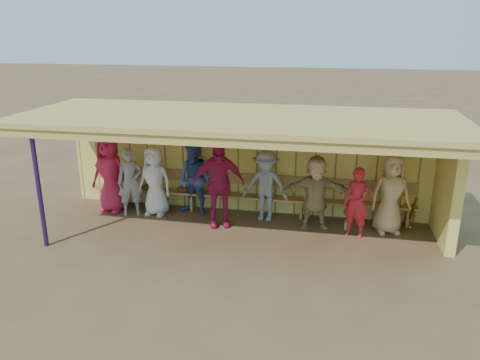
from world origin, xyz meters
name	(u,v)px	position (x,y,z in m)	size (l,w,h in m)	color
ground	(237,232)	(0.00, 0.00, 0.00)	(90.00, 90.00, 0.00)	brown
player_a	(130,182)	(-2.60, 0.51, 0.78)	(0.57, 0.38, 1.57)	gray
player_b	(155,181)	(-2.05, 0.63, 0.81)	(0.79, 0.51, 1.62)	white
player_c	(195,179)	(-1.14, 0.81, 0.85)	(0.83, 0.64, 1.70)	#38509C
player_d	(218,184)	(-0.46, 0.27, 0.96)	(1.13, 0.47, 1.93)	#B81D4B
player_e	(266,186)	(0.49, 0.81, 0.80)	(1.04, 0.60, 1.61)	gray
player_f	(316,192)	(1.61, 0.57, 0.81)	(1.50, 0.48, 1.61)	tan
player_g	(357,203)	(2.46, 0.25, 0.74)	(0.54, 0.36, 1.49)	red
player_h	(391,194)	(3.15, 0.63, 0.85)	(0.83, 0.54, 1.69)	tan
player_extra	(110,174)	(-3.15, 0.64, 0.91)	(0.89, 0.58, 1.83)	#BF1E41
dugout_structure	(261,148)	(0.39, 0.69, 1.69)	(8.80, 3.20, 2.50)	#E6D662
bench	(246,191)	(0.00, 1.12, 0.53)	(7.60, 0.34, 0.93)	#AD8C4A
dugout_equipment	(220,193)	(-0.60, 0.99, 0.49)	(6.25, 0.62, 0.80)	#C67317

